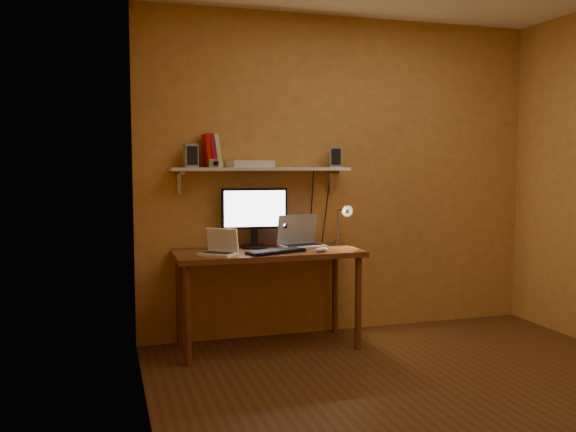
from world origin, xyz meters
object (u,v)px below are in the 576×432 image
object	(u,v)px
keyboard	(276,251)
mouse	(322,249)
monitor	(254,214)
speaker_right	(336,157)
wall_shelf	(261,169)
shelf_camera	(215,163)
laptop	(300,238)
netbook	(220,248)
desk	(268,262)
speaker_left	(191,156)
desk_lamp	(343,219)
router	(250,164)

from	to	relation	value
keyboard	mouse	xyz separation A→B (m)	(0.34, -0.04, 0.01)
monitor	keyboard	bearing A→B (deg)	-70.17
speaker_right	wall_shelf	bearing A→B (deg)	-163.93
shelf_camera	laptop	bearing A→B (deg)	-0.47
netbook	shelf_camera	xyz separation A→B (m)	(0.01, 0.24, 0.60)
wall_shelf	mouse	size ratio (longest dim) A/B	13.73
desk	netbook	size ratio (longest dim) A/B	4.62
speaker_left	speaker_right	xyz separation A→B (m)	(1.16, -0.01, -0.01)
desk_lamp	router	bearing A→B (deg)	174.76
monitor	mouse	bearing A→B (deg)	-35.55
desk_lamp	shelf_camera	distance (m)	1.13
monitor	mouse	size ratio (longest dim) A/B	5.05
mouse	speaker_left	distance (m)	1.21
monitor	router	xyz separation A→B (m)	(-0.03, 0.02, 0.39)
desk_lamp	speaker_right	xyz separation A→B (m)	(-0.04, 0.07, 0.50)
desk	netbook	bearing A→B (deg)	-163.79
wall_shelf	desk_lamp	xyz separation A→B (m)	(0.66, -0.07, -0.40)
laptop	netbook	bearing A→B (deg)	-170.55
mouse	shelf_camera	size ratio (longest dim) A/B	0.92
netbook	router	world-z (taller)	router
mouse	speaker_right	world-z (taller)	speaker_right
monitor	speaker_left	distance (m)	0.66
desk_lamp	speaker_right	bearing A→B (deg)	121.06
monitor	router	distance (m)	0.39
laptop	speaker_left	bearing A→B (deg)	164.82
keyboard	wall_shelf	bearing A→B (deg)	75.18
speaker_left	netbook	bearing A→B (deg)	-68.82
laptop	mouse	bearing A→B (deg)	-86.75
keyboard	speaker_left	xyz separation A→B (m)	(-0.57, 0.35, 0.70)
wall_shelf	keyboard	size ratio (longest dim) A/B	3.16
mouse	desk_lamp	size ratio (longest dim) A/B	0.27
monitor	netbook	size ratio (longest dim) A/B	1.70
wall_shelf	monitor	size ratio (longest dim) A/B	2.72
desk	router	distance (m)	0.77
wall_shelf	netbook	bearing A→B (deg)	-141.58
wall_shelf	router	xyz separation A→B (m)	(-0.09, 0.00, 0.04)
netbook	router	distance (m)	0.74
desk	speaker_left	distance (m)	0.99
desk	speaker_right	distance (m)	1.02
laptop	desk_lamp	xyz separation A→B (m)	(0.37, 0.01, 0.14)
laptop	shelf_camera	world-z (taller)	shelf_camera
monitor	mouse	world-z (taller)	monitor
netbook	speaker_left	bearing A→B (deg)	155.47
router	netbook	bearing A→B (deg)	-134.39
netbook	speaker_left	world-z (taller)	speaker_left
desk	netbook	world-z (taller)	netbook
monitor	desk	bearing A→B (deg)	-66.06
wall_shelf	laptop	xyz separation A→B (m)	(0.29, -0.07, -0.54)
speaker_left	shelf_camera	xyz separation A→B (m)	(0.17, -0.08, -0.06)
monitor	speaker_right	distance (m)	0.81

